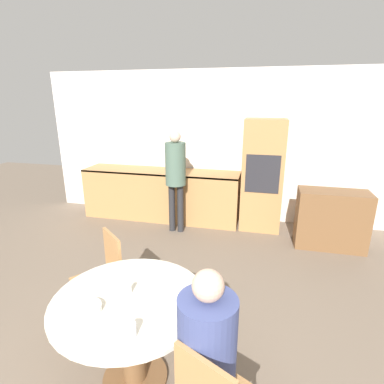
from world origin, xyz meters
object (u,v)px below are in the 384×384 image
Objects in this scene: oven_unit at (262,175)px; person_standing at (176,171)px; bowl_near at (87,309)px; chair_far_left at (105,273)px; sideboard at (331,219)px; dining_table at (132,326)px; person_seated at (206,355)px; cup at (131,330)px.

person_standing is (-1.34, -0.51, 0.12)m from oven_unit.
chair_far_left is at bearing 113.46° from bowl_near.
person_standing is 8.82× the size of bowl_near.
bowl_near is (-2.09, -2.96, 0.34)m from sideboard.
person_seated is at bearing -28.09° from dining_table.
dining_table is at bearing -104.67° from oven_unit.
cup is at bearing 179.77° from person_seated.
dining_table is at bearing 42.32° from bowl_near.
chair_far_left reaches higher than cup.
sideboard is at bearing 0.13° from person_standing.
dining_table is at bearing -6.20° from chair_far_left.
oven_unit reaches higher than bowl_near.
sideboard is 3.26m from chair_far_left.
bowl_near is (-0.21, -0.20, 0.26)m from dining_table.
sideboard is 3.55m from cup.
sideboard reaches higher than dining_table.
cup is at bearing -118.98° from sideboard.
bowl_near is at bearing 170.75° from person_seated.
sideboard is at bearing 54.77° from bowl_near.
dining_table is (-1.88, -2.76, 0.08)m from sideboard.
oven_unit reaches higher than cup.
sideboard is 2.43m from person_standing.
dining_table is 5.92× the size of bowl_near.
person_seated is 13.91× the size of cup.
dining_table is 0.82m from chair_far_left.
person_seated is 0.76× the size of person_standing.
person_standing is 2.98m from bowl_near.
person_standing reaches higher than cup.
oven_unit is 3.05m from chair_far_left.
chair_far_left is at bearing -117.91° from oven_unit.
dining_table is at bearing 116.33° from cup.
person_seated is 0.85m from bowl_near.
cup is at bearing -19.57° from bowl_near.
chair_far_left is 1.52m from person_seated.
sideboard is 3.35m from person_seated.
person_standing reaches higher than dining_table.
dining_table is 12.31× the size of cup.
chair_far_left is 1.21m from cup.
chair_far_left is (-0.56, 0.60, -0.01)m from dining_table.
bowl_near is (-0.38, 0.13, -0.02)m from cup.
person_standing reaches higher than bowl_near.
person_seated reaches higher than sideboard.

